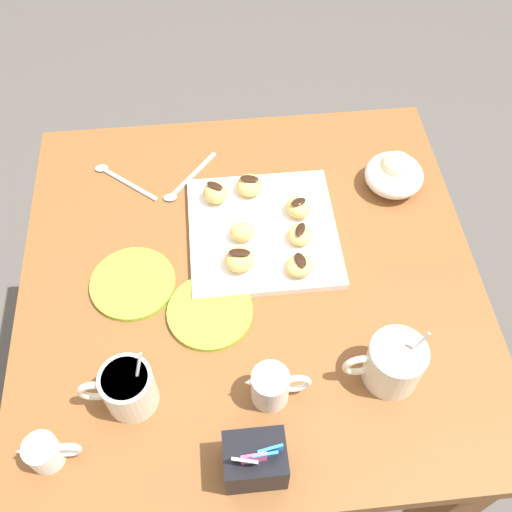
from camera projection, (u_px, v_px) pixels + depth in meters
ground_plane at (252, 416)px, 1.69m from camera, size 8.00×8.00×0.00m
dining_table at (251, 315)px, 1.21m from camera, size 0.84×0.84×0.74m
pastry_plate_square at (263, 232)px, 1.13m from camera, size 0.28×0.28×0.02m
coffee_mug_cream_left at (393, 363)px, 0.93m from camera, size 0.13×0.09×0.14m
coffee_mug_cream_right at (127, 388)px, 0.91m from camera, size 0.12×0.08×0.13m
cream_pitcher_white at (272, 386)px, 0.92m from camera, size 0.10×0.06×0.07m
sugar_caddy at (255, 460)px, 0.85m from camera, size 0.09×0.07×0.11m
ice_cream_bowl at (394, 173)px, 1.18m from camera, size 0.12×0.12×0.09m
chocolate_sauce_pitcher at (44, 452)px, 0.87m from camera, size 0.09×0.05×0.06m
saucer_lime_left at (133, 284)px, 1.07m from camera, size 0.15×0.15×0.01m
saucer_lime_right at (210, 312)px, 1.03m from camera, size 0.15×0.15×0.01m
loose_spoon_near_saucer at (185, 183)px, 1.21m from camera, size 0.11×0.13×0.01m
loose_spoon_by_plate at (119, 178)px, 1.22m from camera, size 0.13×0.11×0.01m
beignet_0 at (300, 235)px, 1.10m from camera, size 0.05×0.05×0.03m
chocolate_drizzle_0 at (300, 229)px, 1.08m from camera, size 0.03×0.04×0.00m
beignet_1 at (242, 232)px, 1.10m from camera, size 0.05×0.04×0.03m
beignet_2 at (249, 185)px, 1.16m from camera, size 0.05×0.05×0.04m
chocolate_drizzle_2 at (249, 179)px, 1.15m from camera, size 0.04×0.03×0.00m
beignet_3 at (300, 265)px, 1.06m from camera, size 0.07×0.07×0.03m
chocolate_drizzle_3 at (300, 260)px, 1.04m from camera, size 0.03×0.04×0.00m
beignet_4 at (298, 208)px, 1.13m from camera, size 0.06×0.07×0.03m
chocolate_drizzle_4 at (299, 202)px, 1.12m from camera, size 0.03×0.03×0.00m
beignet_5 at (240, 259)px, 1.06m from camera, size 0.07×0.06×0.04m
chocolate_drizzle_5 at (240, 253)px, 1.04m from camera, size 0.04×0.02×0.00m
beignet_6 at (215, 193)px, 1.15m from camera, size 0.07×0.06×0.04m
chocolate_drizzle_6 at (215, 186)px, 1.13m from camera, size 0.04×0.03×0.00m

